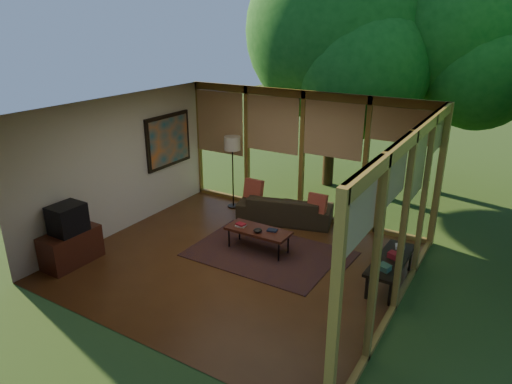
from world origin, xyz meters
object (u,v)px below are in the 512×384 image
Objects in this scene: floor_lamp at (232,147)px; coffee_table at (258,231)px; media_cabinet at (71,247)px; television at (67,219)px; sofa at (285,208)px; side_console at (385,260)px.

floor_lamp reaches higher than coffee_table.
media_cabinet is 0.61× the size of floor_lamp.
floor_lamp reaches higher than television.
television reaches higher than coffee_table.
sofa is 2.85m from side_console.
sofa is 1.78m from floor_lamp.
coffee_table is 2.32m from side_console.
media_cabinet is at bearing -155.66° from side_console.
side_console is at bearing 2.73° from coffee_table.
media_cabinet is at bearing -140.70° from coffee_table.
sofa is 4.25m from media_cabinet.
coffee_table is (1.58, -1.53, -1.01)m from floor_lamp.
floor_lamp reaches higher than sofa.
sofa reaches higher than coffee_table.
television is at bearing -104.74° from floor_lamp.
sofa is 1.19× the size of floor_lamp.
side_console is (4.87, 2.20, 0.11)m from media_cabinet.
coffee_table is at bearing 39.53° from television.
television is 0.33× the size of floor_lamp.
coffee_table is 0.86× the size of side_console.
media_cabinet is at bearing 40.85° from sofa.
coffee_table is at bearing -44.05° from floor_lamp.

